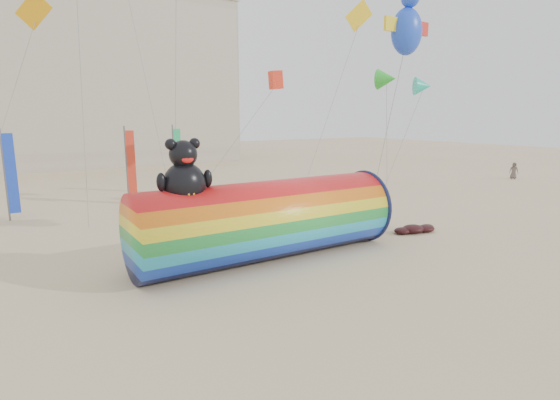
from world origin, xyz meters
TOP-DOWN VIEW (x-y plane):
  - ground at (0.00, 0.00)m, footprint 160.00×160.00m
  - windsock_assembly at (-0.07, 1.58)m, footprint 11.11×3.38m
  - kite_handler at (7.36, 2.67)m, footprint 0.64×0.45m
  - fabric_bundle at (8.37, 0.99)m, footprint 2.62×1.35m
  - festival_banners at (-2.78, 16.70)m, footprint 11.55×3.58m

SIDE VIEW (x-z plane):
  - ground at x=0.00m, z-range 0.00..0.00m
  - fabric_bundle at x=8.37m, z-range -0.03..0.37m
  - kite_handler at x=7.36m, z-range 0.00..1.68m
  - windsock_assembly at x=-0.07m, z-range -0.86..4.26m
  - festival_banners at x=-2.78m, z-range 0.04..5.24m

